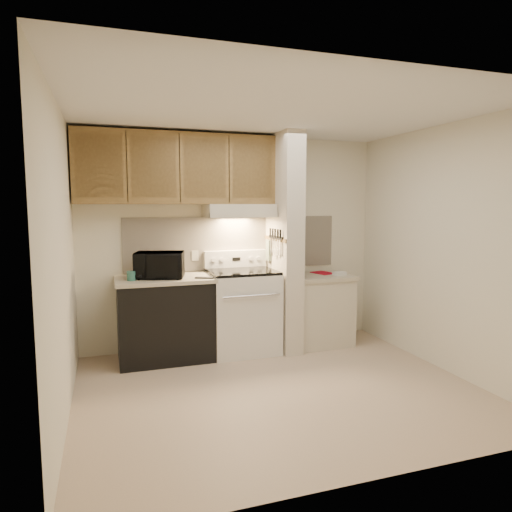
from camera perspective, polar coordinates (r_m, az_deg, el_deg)
name	(u,v)px	position (r m, az deg, el deg)	size (l,w,h in m)	color
floor	(278,389)	(4.40, 2.80, -16.24)	(3.60, 3.60, 0.00)	#C2A98E
ceiling	(280,111)	(4.14, 3.00, 17.64)	(3.60, 3.60, 0.00)	white
wall_back	(234,242)	(5.50, -2.77, 1.80)	(3.60, 0.02, 2.50)	silver
wall_left	(61,263)	(3.82, -23.14, -0.79)	(0.02, 3.00, 2.50)	silver
wall_right	(444,249)	(5.02, 22.42, 0.87)	(0.02, 3.00, 2.50)	silver
backsplash	(234,243)	(5.49, -2.74, 1.64)	(2.60, 0.02, 0.63)	#EFDFC7
range_body	(242,312)	(5.30, -1.71, -7.04)	(0.76, 0.65, 0.92)	silver
oven_window	(251,315)	(4.99, -0.67, -7.40)	(0.50, 0.01, 0.30)	black
oven_handle	(252,296)	(4.91, -0.53, -5.01)	(0.02, 0.02, 0.65)	silver
cooktop	(242,271)	(5.21, -1.73, -1.95)	(0.74, 0.64, 0.03)	black
range_backguard	(235,259)	(5.46, -2.59, -0.34)	(0.76, 0.08, 0.20)	silver
range_display	(236,259)	(5.42, -2.47, -0.39)	(0.10, 0.01, 0.04)	black
range_knob_left_outer	(213,260)	(5.35, -5.35, -0.50)	(0.05, 0.05, 0.02)	silver
range_knob_left_inner	(222,260)	(5.37, -4.31, -0.46)	(0.05, 0.05, 0.02)	silver
range_knob_right_inner	(251,259)	(5.47, -0.65, -0.32)	(0.05, 0.05, 0.02)	silver
range_knob_right_outer	(259,258)	(5.50, 0.34, -0.28)	(0.05, 0.05, 0.02)	silver
dishwasher_front	(165,320)	(5.14, -11.28, -7.88)	(1.00, 0.63, 0.87)	black
left_countertop	(164,279)	(5.05, -11.39, -2.86)	(1.04, 0.67, 0.04)	#B8AE94
spoon_rest	(204,278)	(4.91, -6.47, -2.72)	(0.20, 0.06, 0.01)	black
teal_jar	(131,276)	(4.91, -15.33, -2.40)	(0.09, 0.09, 0.10)	#2A6256
outlet	(195,256)	(5.38, -7.62, 0.04)	(0.08, 0.01, 0.12)	beige
microwave	(159,265)	(5.00, -11.97, -1.11)	(0.51, 0.34, 0.28)	black
partition_pillar	(284,243)	(5.33, 3.53, 1.65)	(0.22, 0.70, 2.50)	beige
pillar_trim	(275,239)	(5.29, 2.37, 2.16)	(0.01, 0.70, 0.04)	olive
knife_strip	(276,237)	(5.24, 2.50, 2.34)	(0.02, 0.42, 0.04)	black
knife_blade_a	(280,247)	(5.10, 2.98, 1.09)	(0.01, 0.04, 0.16)	silver
knife_handle_a	(280,234)	(5.07, 3.06, 2.76)	(0.02, 0.02, 0.10)	black
knife_blade_b	(278,248)	(5.15, 2.74, 1.04)	(0.01, 0.04, 0.18)	silver
knife_handle_b	(278,234)	(5.14, 2.75, 2.82)	(0.02, 0.02, 0.10)	black
knife_blade_c	(275,248)	(5.24, 2.38, 1.02)	(0.01, 0.04, 0.20)	silver
knife_handle_c	(275,233)	(5.22, 2.40, 2.87)	(0.02, 0.02, 0.10)	black
knife_blade_d	(273,246)	(5.30, 2.11, 1.31)	(0.01, 0.04, 0.16)	silver
knife_handle_d	(273,233)	(5.30, 2.11, 2.93)	(0.02, 0.02, 0.10)	black
knife_blade_e	(270,246)	(5.38, 1.82, 1.27)	(0.01, 0.04, 0.18)	silver
knife_handle_e	(270,232)	(5.37, 1.79, 2.98)	(0.02, 0.02, 0.10)	black
oven_mitt	(268,250)	(5.45, 1.57, 0.72)	(0.03, 0.10, 0.24)	gray
right_cab_base	(319,311)	(5.65, 7.83, -6.80)	(0.70, 0.60, 0.81)	beige
right_countertop	(319,276)	(5.57, 7.90, -2.54)	(0.74, 0.64, 0.04)	#B8AE94
red_folder	(323,273)	(5.70, 8.36, -2.10)	(0.20, 0.27, 0.01)	#A00819
white_box	(339,274)	(5.58, 10.39, -2.17)	(0.15, 0.10, 0.04)	white
range_hood	(239,211)	(5.27, -2.15, 5.68)	(0.78, 0.44, 0.15)	beige
hood_lip	(244,215)	(5.07, -1.48, 5.14)	(0.78, 0.04, 0.06)	beige
upper_cabinets	(177,169)	(5.18, -9.79, 10.67)	(2.18, 0.33, 0.77)	olive
cab_door_a	(99,166)	(4.96, -19.05, 10.60)	(0.46, 0.01, 0.63)	olive
cab_gap_a	(127,167)	(4.97, -15.85, 10.70)	(0.01, 0.01, 0.73)	black
cab_door_b	(154,167)	(4.99, -12.66, 10.77)	(0.46, 0.01, 0.63)	olive
cab_gap_b	(180,168)	(5.02, -9.51, 10.81)	(0.01, 0.01, 0.73)	black
cab_door_c	(205,169)	(5.07, -6.42, 10.82)	(0.46, 0.01, 0.63)	olive
cab_gap_c	(229,169)	(5.13, -3.39, 10.79)	(0.01, 0.01, 0.73)	black
cab_door_d	(252,170)	(5.21, -0.44, 10.74)	(0.46, 0.01, 0.63)	olive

